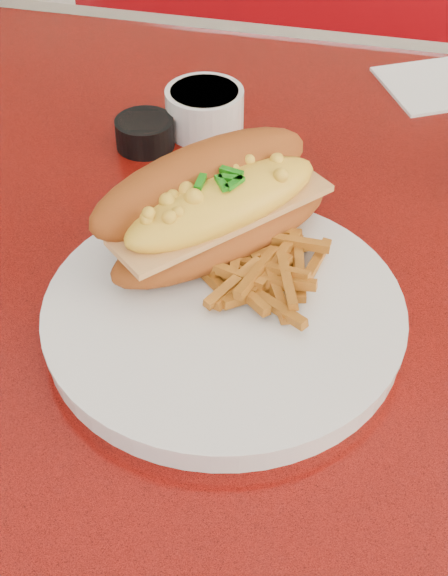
% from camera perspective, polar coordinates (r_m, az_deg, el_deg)
% --- Properties ---
extents(diner_table, '(1.23, 0.83, 0.77)m').
position_cam_1_polar(diner_table, '(0.84, 3.52, -4.67)').
color(diner_table, red).
rests_on(diner_table, ground).
extents(booth_bench_far, '(1.20, 0.51, 0.90)m').
position_cam_1_polar(booth_bench_far, '(1.66, 8.29, 7.99)').
color(booth_bench_far, maroon).
rests_on(booth_bench_far, ground).
extents(dinner_plate, '(0.30, 0.30, 0.02)m').
position_cam_1_polar(dinner_plate, '(0.63, 0.00, -1.91)').
color(dinner_plate, silver).
rests_on(dinner_plate, diner_table).
extents(mac_hoagie, '(0.22, 0.23, 0.09)m').
position_cam_1_polar(mac_hoagie, '(0.66, -0.61, 5.92)').
color(mac_hoagie, '#9B4B19').
rests_on(mac_hoagie, dinner_plate).
extents(fries_pile, '(0.13, 0.13, 0.03)m').
position_cam_1_polar(fries_pile, '(0.64, 2.92, 1.96)').
color(fries_pile, '#BD7120').
rests_on(fries_pile, dinner_plate).
extents(fork, '(0.07, 0.15, 0.00)m').
position_cam_1_polar(fork, '(0.67, 4.75, 2.07)').
color(fork, silver).
rests_on(fork, dinner_plate).
extents(gravy_ramekin, '(0.10, 0.10, 0.05)m').
position_cam_1_polar(gravy_ramekin, '(0.86, -1.39, 12.62)').
color(gravy_ramekin, silver).
rests_on(gravy_ramekin, diner_table).
extents(sauce_cup_left, '(0.07, 0.07, 0.03)m').
position_cam_1_polar(sauce_cup_left, '(0.84, -5.66, 11.00)').
color(sauce_cup_left, black).
rests_on(sauce_cup_left, diner_table).
extents(paper_napkin, '(0.15, 0.15, 0.00)m').
position_cam_1_polar(paper_napkin, '(0.98, 14.78, 13.78)').
color(paper_napkin, white).
rests_on(paper_napkin, diner_table).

